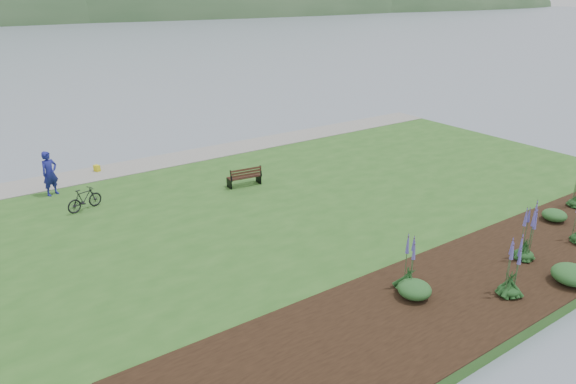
# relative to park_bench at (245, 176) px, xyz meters

# --- Properties ---
(ground) EXTENTS (600.00, 600.00, 0.00)m
(ground) POSITION_rel_park_bench_xyz_m (-0.22, -1.38, -0.86)
(ground) COLOR slate
(ground) RESTS_ON ground
(lawn) EXTENTS (34.00, 20.00, 0.40)m
(lawn) POSITION_rel_park_bench_xyz_m (-0.22, -3.38, -0.66)
(lawn) COLOR #28571E
(lawn) RESTS_ON ground
(shoreline_path) EXTENTS (34.00, 2.20, 0.03)m
(shoreline_path) POSITION_rel_park_bench_xyz_m (-0.22, 5.52, -0.45)
(shoreline_path) COLOR gray
(shoreline_path) RESTS_ON lawn
(garden_bed) EXTENTS (24.00, 4.40, 0.04)m
(garden_bed) POSITION_rel_park_bench_xyz_m (2.78, -11.18, -0.44)
(garden_bed) COLOR black
(garden_bed) RESTS_ON lawn
(far_hillside) EXTENTS (580.00, 80.00, 38.00)m
(far_hillside) POSITION_rel_park_bench_xyz_m (19.78, 168.62, -0.86)
(far_hillside) COLOR #2E502D
(far_hillside) RESTS_ON ground
(park_bench) EXTENTS (1.55, 0.77, 0.93)m
(park_bench) POSITION_rel_park_bench_xyz_m (0.00, 0.00, 0.00)
(park_bench) COLOR black
(park_bench) RESTS_ON lawn
(person) EXTENTS (0.99, 0.86, 2.29)m
(person) POSITION_rel_park_bench_xyz_m (-7.40, 3.83, 0.68)
(person) COLOR navy
(person) RESTS_ON lawn
(bicycle_b) EXTENTS (0.91, 1.58, 0.92)m
(bicycle_b) POSITION_rel_park_bench_xyz_m (-6.67, 1.33, -0.00)
(bicycle_b) COLOR black
(bicycle_b) RESTS_ON lawn
(pannier) EXTENTS (0.30, 0.36, 0.33)m
(pannier) POSITION_rel_park_bench_xyz_m (-4.97, 5.82, -0.30)
(pannier) COLOR gold
(pannier) RESTS_ON lawn
(echium_0) EXTENTS (0.62, 0.62, 2.05)m
(echium_0) POSITION_rel_park_bench_xyz_m (1.74, -12.17, 0.41)
(echium_0) COLOR #143716
(echium_0) RESTS_ON garden_bed
(echium_1) EXTENTS (0.62, 0.62, 2.28)m
(echium_1) POSITION_rel_park_bench_xyz_m (4.09, -11.17, 0.56)
(echium_1) COLOR #143716
(echium_1) RESTS_ON garden_bed
(echium_4) EXTENTS (0.62, 0.62, 2.12)m
(echium_4) POSITION_rel_park_bench_xyz_m (-0.43, -10.27, 0.38)
(echium_4) COLOR #143716
(echium_4) RESTS_ON garden_bed
(shrub_0) EXTENTS (0.97, 0.97, 0.49)m
(shrub_0) POSITION_rel_park_bench_xyz_m (-0.59, -10.67, -0.18)
(shrub_0) COLOR #1E4C21
(shrub_0) RESTS_ON garden_bed
(shrub_1) EXTENTS (1.13, 1.13, 0.57)m
(shrub_1) POSITION_rel_park_bench_xyz_m (3.87, -12.83, -0.14)
(shrub_1) COLOR #1E4C21
(shrub_1) RESTS_ON garden_bed
(shrub_2) EXTENTS (0.90, 0.90, 0.45)m
(shrub_2) POSITION_rel_park_bench_xyz_m (7.81, -10.09, -0.20)
(shrub_2) COLOR #1E4C21
(shrub_2) RESTS_ON garden_bed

